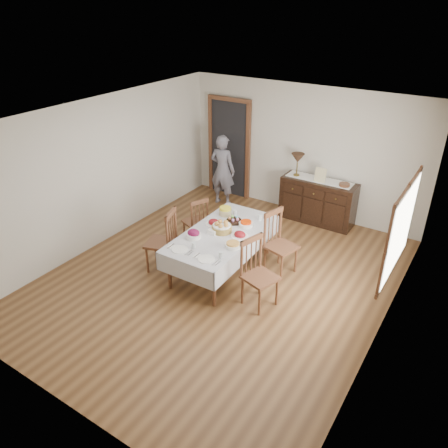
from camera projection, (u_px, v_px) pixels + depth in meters
The scene contains 26 objects.
ground at pixel (221, 278), 7.09m from camera, with size 6.00×6.00×0.00m, color brown.
room_shell at pixel (227, 174), 6.70m from camera, with size 5.02×6.02×2.65m.
dining_table at pixel (222, 237), 7.02m from camera, with size 1.07×2.06×0.70m.
chair_left_near at pixel (164, 240), 7.09m from camera, with size 0.57×0.57×1.08m.
chair_left_far at pixel (196, 220), 7.88m from camera, with size 0.49×0.49×0.91m.
chair_right_near at pixel (258, 272), 6.29m from camera, with size 0.55×0.55×1.06m.
chair_right_far at pixel (279, 242), 7.04m from camera, with size 0.54×0.54×1.06m.
sideboard at pixel (318, 201), 8.65m from camera, with size 1.46×0.53×0.88m.
person at pixel (223, 168), 9.22m from camera, with size 0.51×0.33×1.63m, color slate.
bread_basket at pixel (222, 227), 6.98m from camera, with size 0.33×0.33×0.18m.
egg_basket at pixel (234, 221), 7.27m from camera, with size 0.25×0.25×0.11m.
ham_platter_a at pixel (214, 223), 7.21m from camera, with size 0.28×0.28×0.11m.
ham_platter_b at pixel (240, 235), 6.85m from camera, with size 0.28×0.28×0.11m.
beet_bowl at pixel (194, 234), 6.80m from camera, with size 0.23×0.23×0.15m.
carrot_bowl at pixel (246, 224), 7.15m from camera, with size 0.24×0.24×0.09m.
pineapple_bowl at pixel (225, 211), 7.51m from camera, with size 0.22×0.22×0.14m.
casserole_dish at pixel (233, 245), 6.57m from camera, with size 0.24×0.24×0.08m.
butter_dish at pixel (212, 232), 6.93m from camera, with size 0.14×0.09×0.07m.
setting_left at pixel (184, 248), 6.52m from camera, with size 0.42×0.31×0.10m.
setting_right at pixel (211, 257), 6.29m from camera, with size 0.42×0.31×0.10m.
glass_far_a at pixel (235, 213), 7.47m from camera, with size 0.06×0.06×0.11m.
glass_far_b at pixel (260, 217), 7.34m from camera, with size 0.07×0.07×0.10m.
runner at pixel (319, 180), 8.48m from camera, with size 1.30×0.35×0.01m.
table_lamp at pixel (298, 159), 8.50m from camera, with size 0.26×0.26×0.46m.
picture_frame at pixel (320, 175), 8.32m from camera, with size 0.22×0.08×0.28m.
deco_bowl at pixel (344, 185), 8.18m from camera, with size 0.20×0.20×0.06m.
Camera 1 is at (3.21, -4.88, 4.11)m, focal length 35.00 mm.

